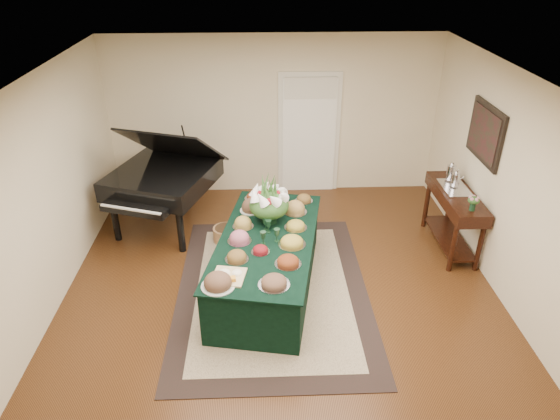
{
  "coord_description": "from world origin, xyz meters",
  "views": [
    {
      "loc": [
        -0.21,
        -5.07,
        4.02
      ],
      "look_at": [
        0.0,
        0.3,
        1.05
      ],
      "focal_mm": 32.0,
      "sensor_mm": 36.0,
      "label": 1
    }
  ],
  "objects_px": {
    "grand_piano": "(163,178)",
    "mahogany_sideboard": "(455,205)",
    "floral_centerpiece": "(269,200)",
    "buffet_table": "(267,262)"
  },
  "relations": [
    {
      "from": "grand_piano",
      "to": "mahogany_sideboard",
      "type": "bearing_deg",
      "value": -9.98
    },
    {
      "from": "floral_centerpiece",
      "to": "mahogany_sideboard",
      "type": "relative_size",
      "value": 0.38
    },
    {
      "from": "floral_centerpiece",
      "to": "mahogany_sideboard",
      "type": "xyz_separation_m",
      "value": [
        2.63,
        0.45,
        -0.36
      ]
    },
    {
      "from": "grand_piano",
      "to": "mahogany_sideboard",
      "type": "height_order",
      "value": "grand_piano"
    },
    {
      "from": "grand_piano",
      "to": "mahogany_sideboard",
      "type": "xyz_separation_m",
      "value": [
        4.19,
        -0.74,
        -0.14
      ]
    },
    {
      "from": "buffet_table",
      "to": "grand_piano",
      "type": "bearing_deg",
      "value": 133.95
    },
    {
      "from": "buffet_table",
      "to": "floral_centerpiece",
      "type": "relative_size",
      "value": 4.88
    },
    {
      "from": "floral_centerpiece",
      "to": "buffet_table",
      "type": "bearing_deg",
      "value": -95.39
    },
    {
      "from": "floral_centerpiece",
      "to": "grand_piano",
      "type": "height_order",
      "value": "grand_piano"
    },
    {
      "from": "buffet_table",
      "to": "mahogany_sideboard",
      "type": "xyz_separation_m",
      "value": [
        2.66,
        0.85,
        0.32
      ]
    }
  ]
}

